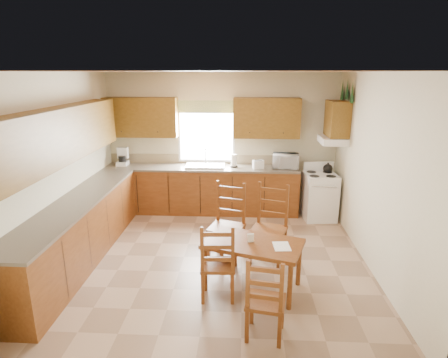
{
  "coord_description": "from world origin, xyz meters",
  "views": [
    {
      "loc": [
        0.43,
        -5.08,
        2.69
      ],
      "look_at": [
        0.15,
        0.3,
        1.15
      ],
      "focal_mm": 30.0,
      "sensor_mm": 36.0,
      "label": 1
    }
  ],
  "objects_px": {
    "chair_near_left": "(218,260)",
    "chair_near_right": "(266,296)",
    "microwave": "(285,161)",
    "chair_far_right": "(269,225)",
    "chair_far_left": "(226,223)",
    "dining_table": "(253,265)",
    "stove": "(319,197)"
  },
  "relations": [
    {
      "from": "chair_near_left",
      "to": "chair_near_right",
      "type": "height_order",
      "value": "chair_near_left"
    },
    {
      "from": "microwave",
      "to": "chair_far_right",
      "type": "height_order",
      "value": "microwave"
    },
    {
      "from": "chair_far_left",
      "to": "chair_far_right",
      "type": "bearing_deg",
      "value": 9.93
    },
    {
      "from": "dining_table",
      "to": "chair_far_left",
      "type": "bearing_deg",
      "value": 133.64
    },
    {
      "from": "chair_far_right",
      "to": "chair_far_left",
      "type": "bearing_deg",
      "value": -168.21
    },
    {
      "from": "chair_near_right",
      "to": "chair_far_left",
      "type": "relative_size",
      "value": 0.83
    },
    {
      "from": "dining_table",
      "to": "chair_near_left",
      "type": "height_order",
      "value": "chair_near_left"
    },
    {
      "from": "chair_far_right",
      "to": "chair_near_left",
      "type": "bearing_deg",
      "value": -107.15
    },
    {
      "from": "chair_far_left",
      "to": "chair_far_right",
      "type": "distance_m",
      "value": 0.62
    },
    {
      "from": "stove",
      "to": "microwave",
      "type": "bearing_deg",
      "value": 152.96
    },
    {
      "from": "chair_near_left",
      "to": "microwave",
      "type": "bearing_deg",
      "value": -113.4
    },
    {
      "from": "microwave",
      "to": "chair_far_left",
      "type": "distance_m",
      "value": 2.25
    },
    {
      "from": "microwave",
      "to": "chair_far_left",
      "type": "xyz_separation_m",
      "value": [
        -1.04,
        -1.94,
        -0.49
      ]
    },
    {
      "from": "stove",
      "to": "chair_near_left",
      "type": "bearing_deg",
      "value": -128.14
    },
    {
      "from": "dining_table",
      "to": "chair_far_left",
      "type": "relative_size",
      "value": 1.06
    },
    {
      "from": "chair_far_right",
      "to": "dining_table",
      "type": "bearing_deg",
      "value": -89.91
    },
    {
      "from": "microwave",
      "to": "chair_near_left",
      "type": "distance_m",
      "value": 3.19
    },
    {
      "from": "stove",
      "to": "microwave",
      "type": "xyz_separation_m",
      "value": [
        -0.64,
        0.25,
        0.63
      ]
    },
    {
      "from": "chair_far_right",
      "to": "chair_near_right",
      "type": "bearing_deg",
      "value": -75.72
    },
    {
      "from": "chair_near_right",
      "to": "chair_far_left",
      "type": "height_order",
      "value": "chair_far_left"
    },
    {
      "from": "stove",
      "to": "chair_far_right",
      "type": "xyz_separation_m",
      "value": [
        -1.07,
        -1.76,
        0.14
      ]
    },
    {
      "from": "dining_table",
      "to": "chair_far_right",
      "type": "distance_m",
      "value": 0.79
    },
    {
      "from": "chair_near_left",
      "to": "chair_far_right",
      "type": "relative_size",
      "value": 0.87
    },
    {
      "from": "chair_far_left",
      "to": "chair_far_right",
      "type": "relative_size",
      "value": 0.99
    },
    {
      "from": "chair_near_left",
      "to": "chair_near_right",
      "type": "bearing_deg",
      "value": 125.31
    },
    {
      "from": "chair_far_left",
      "to": "chair_far_right",
      "type": "height_order",
      "value": "chair_far_right"
    },
    {
      "from": "chair_far_left",
      "to": "chair_near_left",
      "type": "bearing_deg",
      "value": -76.47
    },
    {
      "from": "stove",
      "to": "chair_near_right",
      "type": "relative_size",
      "value": 0.91
    },
    {
      "from": "microwave",
      "to": "dining_table",
      "type": "bearing_deg",
      "value": -99.12
    },
    {
      "from": "microwave",
      "to": "chair_near_left",
      "type": "xyz_separation_m",
      "value": [
        -1.1,
        -2.94,
        -0.56
      ]
    },
    {
      "from": "stove",
      "to": "chair_far_left",
      "type": "height_order",
      "value": "chair_far_left"
    },
    {
      "from": "stove",
      "to": "chair_near_left",
      "type": "distance_m",
      "value": 3.2
    }
  ]
}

